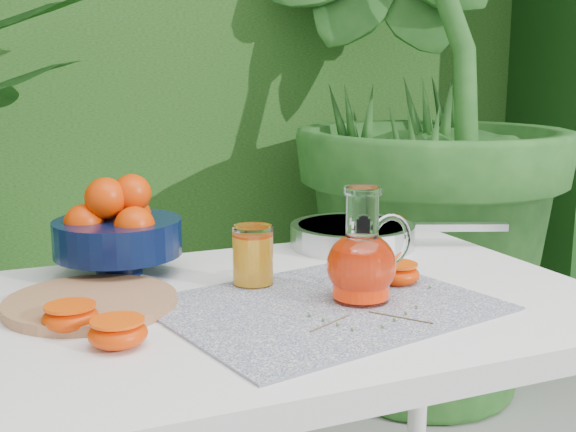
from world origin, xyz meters
name	(u,v)px	position (x,y,z in m)	size (l,w,h in m)	color
hedge_backdrop	(134,51)	(0.06, 2.06, 1.19)	(8.00, 1.65, 2.50)	#154714
potted_plant_right	(406,87)	(0.81, 1.16, 1.06)	(2.12, 2.12, 2.12)	#20561D
white_table	(293,344)	(-0.09, 0.05, 0.67)	(1.00, 0.70, 0.75)	white
placemat	(325,305)	(-0.07, -0.02, 0.75)	(0.49, 0.38, 0.00)	#0B1A42
cutting_board	(91,303)	(-0.40, 0.12, 0.76)	(0.26, 0.26, 0.02)	#AE764E
fruit_bowl	(117,229)	(-0.33, 0.30, 0.83)	(0.30, 0.30, 0.18)	black
juice_pitcher	(362,262)	(0.00, -0.02, 0.82)	(0.16, 0.13, 0.18)	white
juice_tumbler	(253,257)	(-0.13, 0.13, 0.80)	(0.09, 0.09, 0.10)	white
saute_pan	(354,234)	(0.16, 0.31, 0.78)	(0.47, 0.34, 0.05)	silver
orange_halves	(210,305)	(-0.24, 0.00, 0.77)	(0.64, 0.20, 0.04)	#DB3A02
thyme_sprigs	(376,306)	(0.00, -0.06, 0.76)	(0.27, 0.23, 0.01)	brown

